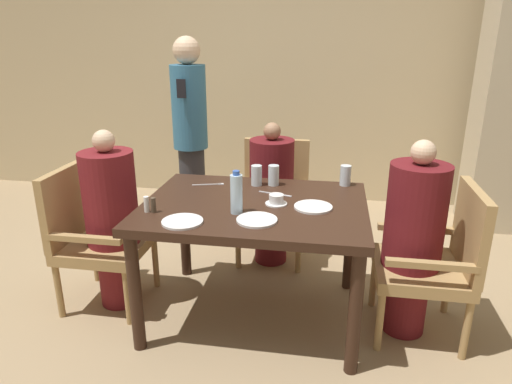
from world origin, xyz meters
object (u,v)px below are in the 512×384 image
chair_right_side (437,258)px  diner_in_left_chair (112,219)px  diner_in_far_chair (271,193)px  glass_tall_far (345,175)px  plate_dessert_center (313,207)px  glass_tall_mid (257,175)px  standing_host (190,134)px  plate_main_right (257,220)px  teacup_with_saucer (276,200)px  water_bottle (236,194)px  chair_left_side (93,233)px  chair_far_side (274,196)px  plate_main_left (182,222)px  diner_in_right_chair (413,239)px  glass_tall_near (274,175)px

chair_right_side → diner_in_left_chair: bearing=180.0°
diner_in_far_chair → glass_tall_far: bearing=-31.6°
plate_dessert_center → glass_tall_far: bearing=67.8°
glass_tall_mid → standing_host: bearing=130.7°
glass_tall_mid → chair_right_side: bearing=-16.9°
diner_in_far_chair → plate_main_right: 1.01m
teacup_with_saucer → water_bottle: size_ratio=0.53×
plate_dessert_center → water_bottle: water_bottle is taller
water_bottle → chair_right_side: bearing=8.6°
chair_left_side → glass_tall_far: chair_left_side is taller
chair_right_side → chair_far_side: bearing=139.6°
chair_far_side → plate_main_right: 1.17m
standing_host → glass_tall_far: bearing=-29.3°
chair_far_side → diner_in_far_chair: size_ratio=0.83×
chair_right_side → plate_main_right: bearing=-165.0°
chair_right_side → standing_host: (-1.74, 1.11, 0.41)m
plate_main_left → diner_in_far_chair: bearing=73.7°
diner_in_right_chair → plate_dessert_center: bearing=-177.6°
diner_in_left_chair → teacup_with_saucer: 1.03m
plate_main_left → teacup_with_saucer: (0.44, 0.34, 0.02)m
chair_far_side → diner_in_right_chair: size_ratio=0.78×
diner_in_right_chair → glass_tall_far: (-0.37, 0.42, 0.22)m
chair_left_side → teacup_with_saucer: (1.15, -0.00, 0.29)m
chair_left_side → diner_in_right_chair: size_ratio=0.78×
glass_tall_near → chair_far_side: bearing=96.8°
teacup_with_saucer → glass_tall_near: glass_tall_near is taller
plate_main_right → teacup_with_saucer: (0.07, 0.26, 0.02)m
chair_right_side → standing_host: standing_host is taller
chair_right_side → glass_tall_near: size_ratio=6.83×
teacup_with_saucer → plate_main_left: bearing=-142.0°
chair_far_side → plate_main_left: (-0.32, -1.22, 0.27)m
diner_in_left_chair → diner_in_right_chair: 1.77m
diner_in_left_chair → chair_right_side: 1.91m
plate_main_right → glass_tall_far: size_ratio=1.64×
plate_dessert_center → glass_tall_mid: bearing=137.3°
chair_far_side → chair_right_side: (1.03, -0.87, 0.00)m
glass_tall_near → diner_in_left_chair: bearing=-160.1°
chair_left_side → plate_main_left: (0.71, -0.34, 0.27)m
plate_main_right → water_bottle: (-0.13, 0.09, 0.10)m
teacup_with_saucer → water_bottle: water_bottle is taller
diner_in_left_chair → glass_tall_near: diner_in_left_chair is taller
standing_host → plate_dessert_center: 1.55m
chair_far_side → glass_tall_near: (0.06, -0.53, 0.33)m
diner_in_left_chair → plate_main_left: size_ratio=5.31×
chair_far_side → plate_main_right: bearing=-87.2°
chair_far_side → standing_host: size_ratio=0.54×
diner_in_left_chair → glass_tall_mid: (0.84, 0.32, 0.22)m
chair_right_side → standing_host: 2.11m
plate_main_right → glass_tall_near: glass_tall_near is taller
chair_far_side → chair_right_side: bearing=-40.4°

